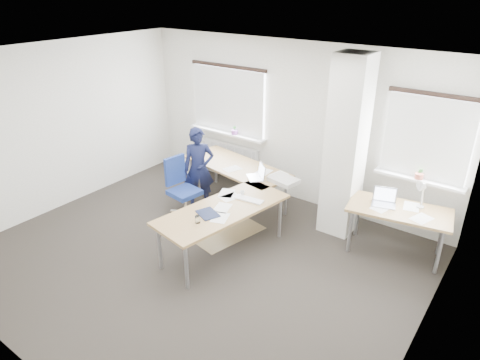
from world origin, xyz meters
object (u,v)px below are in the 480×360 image
Objects in this scene: desk_main at (233,187)px; person at (199,169)px; task_chair at (184,200)px; desk_side at (399,212)px.

person reaches higher than desk_main.
desk_side is at bearing 25.45° from task_chair.
person is at bearing -179.45° from desk_side.
desk_main is 1.98× the size of desk_side.
task_chair is at bearing -172.76° from desk_side.
desk_side is 3.42m from task_chair.
person is (-0.87, 0.17, 0.03)m from desk_main.
desk_main is 2.05× the size of person.
task_chair is 0.60m from person.
person is at bearing 96.83° from task_chair.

